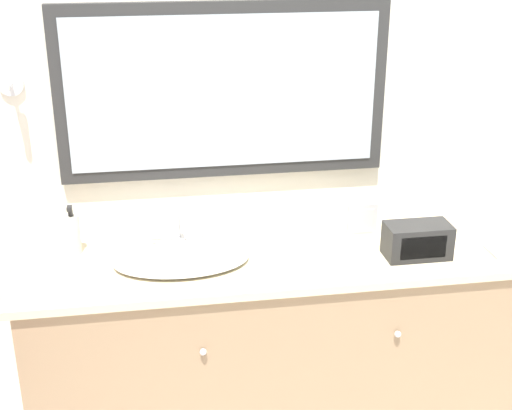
% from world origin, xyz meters
% --- Properties ---
extents(wall_back, '(8.00, 0.18, 2.55)m').
position_xyz_m(wall_back, '(-0.01, 0.61, 1.28)').
color(wall_back, silver).
rests_on(wall_back, ground_plane).
extents(vanity_counter, '(2.01, 0.58, 0.89)m').
position_xyz_m(vanity_counter, '(0.00, 0.29, 0.44)').
color(vanity_counter, '#937556').
rests_on(vanity_counter, ground_plane).
extents(sink_basin, '(0.49, 0.35, 0.17)m').
position_xyz_m(sink_basin, '(-0.40, 0.27, 0.91)').
color(sink_basin, white).
rests_on(sink_basin, vanity_counter).
extents(soap_bottle, '(0.06, 0.06, 0.19)m').
position_xyz_m(soap_bottle, '(-0.79, 0.42, 0.97)').
color(soap_bottle, beige).
rests_on(soap_bottle, vanity_counter).
extents(appliance_box, '(0.24, 0.13, 0.13)m').
position_xyz_m(appliance_box, '(0.47, 0.18, 0.95)').
color(appliance_box, black).
rests_on(appliance_box, vanity_counter).
extents(picture_frame, '(0.12, 0.01, 0.14)m').
position_xyz_m(picture_frame, '(0.32, 0.38, 0.96)').
color(picture_frame, '#B2B2B7').
rests_on(picture_frame, vanity_counter).
extents(hand_towel_near_sink, '(0.18, 0.11, 0.04)m').
position_xyz_m(hand_towel_near_sink, '(0.15, 0.27, 0.91)').
color(hand_towel_near_sink, white).
rests_on(hand_towel_near_sink, vanity_counter).
extents(hand_towel_far_corner, '(0.17, 0.10, 0.03)m').
position_xyz_m(hand_towel_far_corner, '(0.59, 0.39, 0.90)').
color(hand_towel_far_corner, '#A8B7C6').
rests_on(hand_towel_far_corner, vanity_counter).
extents(metal_tray, '(0.15, 0.12, 0.01)m').
position_xyz_m(metal_tray, '(0.82, 0.16, 0.89)').
color(metal_tray, '#ADADB2').
rests_on(metal_tray, vanity_counter).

